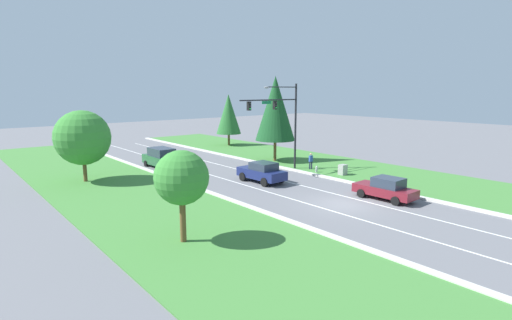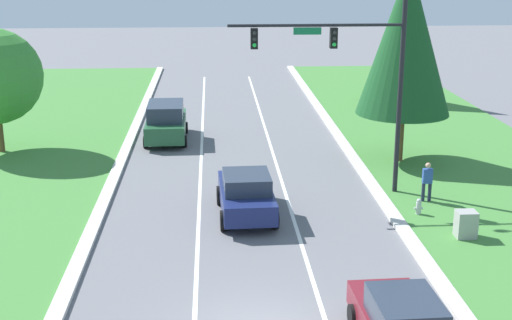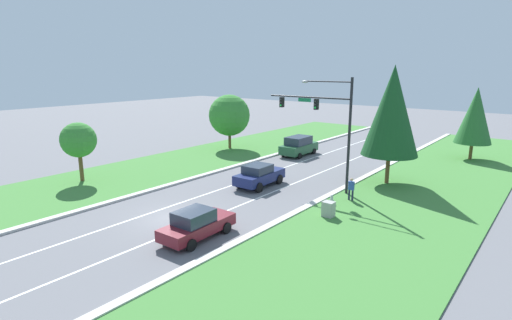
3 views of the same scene
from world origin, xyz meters
TOP-DOWN VIEW (x-y plane):
  - ground_plane at (0.00, 0.00)m, footprint 160.00×160.00m
  - curb_strip_right at (5.65, 0.00)m, footprint 0.50×90.00m
  - curb_strip_left at (-5.65, 0.00)m, footprint 0.50×90.00m
  - grass_verge_right at (10.90, 0.00)m, footprint 10.00×90.00m
  - grass_verge_left at (-10.90, 0.00)m, footprint 10.00×90.00m
  - lane_stripe_inner_left at (-1.80, 0.00)m, footprint 0.14×81.00m
  - lane_stripe_inner_right at (1.80, 0.00)m, footprint 0.14×81.00m
  - traffic_signal_mast at (4.48, 11.18)m, footprint 7.06×0.41m
  - burgundy_sedan at (3.43, -1.17)m, footprint 2.09×4.56m
  - forest_suv at (-3.70, 20.53)m, footprint 2.28×4.87m
  - navy_sedan at (0.02, 8.82)m, footprint 2.25×4.62m
  - utility_cabinet at (7.63, 6.09)m, footprint 0.70×0.60m
  - pedestrian at (7.35, 9.89)m, footprint 0.40×0.24m
  - fire_hydrant at (6.62, 8.44)m, footprint 0.34×0.20m
  - conifer_near_right_tree at (7.75, 15.70)m, footprint 4.39×4.39m
  - oak_near_left_tree at (-12.19, 0.76)m, footprint 2.83×2.83m
  - conifer_far_right_tree at (11.26, 29.49)m, footprint 3.50×3.50m
  - oak_far_left_tree at (-11.85, 18.57)m, footprint 4.69×4.69m

SIDE VIEW (x-z plane):
  - ground_plane at x=0.00m, z-range 0.00..0.00m
  - lane_stripe_inner_left at x=-1.80m, z-range 0.00..0.01m
  - lane_stripe_inner_right at x=1.80m, z-range 0.00..0.01m
  - grass_verge_right at x=10.90m, z-range 0.00..0.08m
  - grass_verge_left at x=-10.90m, z-range 0.00..0.08m
  - curb_strip_right at x=5.65m, z-range 0.00..0.15m
  - curb_strip_left at x=-5.65m, z-range 0.00..0.15m
  - fire_hydrant at x=6.62m, z-range -0.01..0.69m
  - utility_cabinet at x=7.63m, z-range 0.00..1.04m
  - burgundy_sedan at x=3.43m, z-range -0.01..1.65m
  - navy_sedan at x=0.02m, z-range 0.02..1.79m
  - pedestrian at x=7.35m, z-range 0.09..1.78m
  - forest_suv at x=-3.70m, z-range 0.01..2.05m
  - oak_near_left_tree at x=-12.19m, z-range 1.02..5.94m
  - oak_far_left_tree at x=-11.85m, z-range 0.77..7.01m
  - conifer_far_right_tree at x=11.26m, z-range 0.86..8.20m
  - traffic_signal_mast at x=4.48m, z-range 1.35..9.88m
  - conifer_near_right_tree at x=7.75m, z-range 1.19..10.63m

